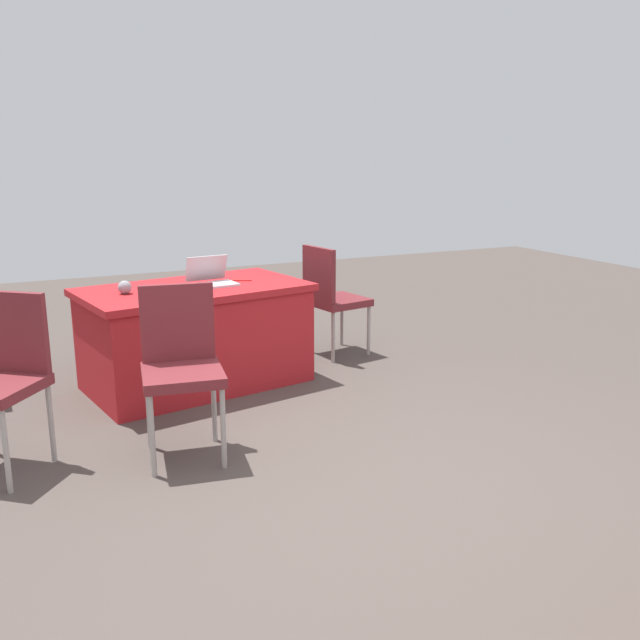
{
  "coord_description": "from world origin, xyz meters",
  "views": [
    {
      "loc": [
        1.49,
        2.72,
        1.71
      ],
      "look_at": [
        0.09,
        -0.25,
        0.9
      ],
      "focal_mm": 38.61,
      "sensor_mm": 36.0,
      "label": 1
    }
  ],
  "objects_px": {
    "laptop_silver": "(212,279)",
    "table_foreground": "(196,336)",
    "chair_aisle": "(1,371)",
    "yarn_ball": "(125,287)",
    "scissors_red": "(239,280)",
    "chair_by_pillar": "(331,294)",
    "chair_tucked_right": "(181,359)"
  },
  "relations": [
    {
      "from": "chair_aisle",
      "to": "chair_tucked_right",
      "type": "bearing_deg",
      "value": -155.04
    },
    {
      "from": "laptop_silver",
      "to": "table_foreground",
      "type": "bearing_deg",
      "value": -5.22
    },
    {
      "from": "chair_tucked_right",
      "to": "chair_by_pillar",
      "type": "relative_size",
      "value": 1.04
    },
    {
      "from": "scissors_red",
      "to": "yarn_ball",
      "type": "bearing_deg",
      "value": -145.4
    },
    {
      "from": "chair_by_pillar",
      "to": "yarn_ball",
      "type": "xyz_separation_m",
      "value": [
        1.75,
        0.34,
        0.26
      ]
    },
    {
      "from": "table_foreground",
      "to": "scissors_red",
      "type": "bearing_deg",
      "value": -169.18
    },
    {
      "from": "chair_tucked_right",
      "to": "scissors_red",
      "type": "distance_m",
      "value": 1.45
    },
    {
      "from": "table_foreground",
      "to": "yarn_ball",
      "type": "xyz_separation_m",
      "value": [
        0.5,
        0.07,
        0.42
      ]
    },
    {
      "from": "chair_tucked_right",
      "to": "yarn_ball",
      "type": "bearing_deg",
      "value": -75.18
    },
    {
      "from": "chair_tucked_right",
      "to": "chair_aisle",
      "type": "bearing_deg",
      "value": -4.62
    },
    {
      "from": "table_foreground",
      "to": "laptop_silver",
      "type": "relative_size",
      "value": 5.03
    },
    {
      "from": "scissors_red",
      "to": "laptop_silver",
      "type": "bearing_deg",
      "value": -138.07
    },
    {
      "from": "chair_tucked_right",
      "to": "laptop_silver",
      "type": "bearing_deg",
      "value": -105.67
    },
    {
      "from": "table_foreground",
      "to": "yarn_ball",
      "type": "bearing_deg",
      "value": 7.99
    },
    {
      "from": "yarn_ball",
      "to": "chair_by_pillar",
      "type": "bearing_deg",
      "value": -169.01
    },
    {
      "from": "chair_by_pillar",
      "to": "table_foreground",
      "type": "bearing_deg",
      "value": -88.19
    },
    {
      "from": "yarn_ball",
      "to": "scissors_red",
      "type": "relative_size",
      "value": 0.52
    },
    {
      "from": "chair_by_pillar",
      "to": "laptop_silver",
      "type": "xyz_separation_m",
      "value": [
        1.11,
        0.27,
        0.26
      ]
    },
    {
      "from": "laptop_silver",
      "to": "yarn_ball",
      "type": "height_order",
      "value": "laptop_silver"
    },
    {
      "from": "laptop_silver",
      "to": "chair_tucked_right",
      "type": "bearing_deg",
      "value": 59.43
    },
    {
      "from": "scissors_red",
      "to": "table_foreground",
      "type": "bearing_deg",
      "value": -143.78
    },
    {
      "from": "table_foreground",
      "to": "chair_aisle",
      "type": "height_order",
      "value": "chair_aisle"
    },
    {
      "from": "table_foreground",
      "to": "laptop_silver",
      "type": "bearing_deg",
      "value": -179.39
    },
    {
      "from": "chair_aisle",
      "to": "yarn_ball",
      "type": "bearing_deg",
      "value": -94.94
    },
    {
      "from": "table_foreground",
      "to": "scissors_red",
      "type": "distance_m",
      "value": 0.54
    },
    {
      "from": "chair_by_pillar",
      "to": "scissors_red",
      "type": "xyz_separation_m",
      "value": [
        0.87,
        0.2,
        0.22
      ]
    },
    {
      "from": "scissors_red",
      "to": "chair_aisle",
      "type": "bearing_deg",
      "value": -124.05
    },
    {
      "from": "chair_tucked_right",
      "to": "yarn_ball",
      "type": "distance_m",
      "value": 1.11
    },
    {
      "from": "table_foreground",
      "to": "chair_by_pillar",
      "type": "height_order",
      "value": "chair_by_pillar"
    },
    {
      "from": "yarn_ball",
      "to": "chair_aisle",
      "type": "bearing_deg",
      "value": 46.41
    },
    {
      "from": "chair_by_pillar",
      "to": "scissors_red",
      "type": "distance_m",
      "value": 0.92
    },
    {
      "from": "chair_by_pillar",
      "to": "laptop_silver",
      "type": "height_order",
      "value": "laptop_silver"
    }
  ]
}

